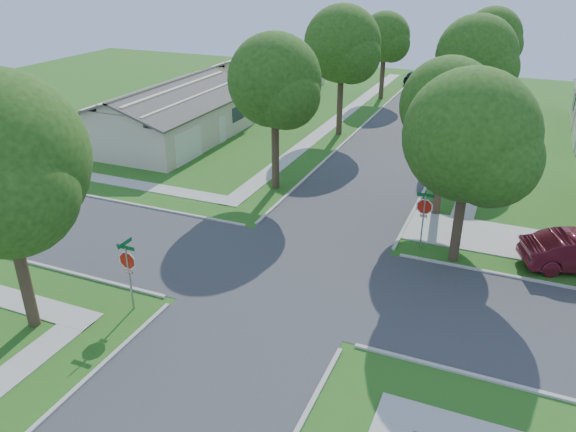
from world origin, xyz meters
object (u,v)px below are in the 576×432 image
at_px(stop_sign_sw, 128,263).
at_px(tree_e_near, 449,110).
at_px(house_nw_near, 170,119).
at_px(car_curb_west, 415,77).
at_px(tree_e_far, 492,39).
at_px(house_nw_far, 266,77).
at_px(tree_sw_corner, 0,168).
at_px(car_curb_east, 443,98).
at_px(tree_w_mid, 343,48).
at_px(tree_e_mid, 477,59).
at_px(tree_w_near, 276,85).
at_px(stop_sign_ne, 424,209).
at_px(tree_w_far, 385,39).
at_px(tree_ne_corner, 471,142).

bearing_deg(stop_sign_sw, tree_e_near, 55.41).
distance_m(house_nw_near, car_curb_west, 30.48).
height_order(stop_sign_sw, car_curb_west, stop_sign_sw).
height_order(tree_e_far, house_nw_far, tree_e_far).
bearing_deg(tree_sw_corner, car_curb_east, 77.97).
bearing_deg(tree_w_mid, tree_e_mid, -0.00).
height_order(tree_w_near, tree_sw_corner, tree_sw_corner).
bearing_deg(car_curb_west, tree_w_mid, 90.21).
relative_size(house_nw_near, car_curb_west, 3.37).
relative_size(stop_sign_sw, stop_sign_ne, 1.00).
xyz_separation_m(tree_e_far, house_nw_near, (-20.75, -19.01, -4.46)).
distance_m(tree_e_mid, tree_w_mid, 9.40).
relative_size(stop_sign_ne, house_nw_near, 0.22).
relative_size(stop_sign_ne, tree_e_far, 0.34).
distance_m(tree_w_near, tree_w_far, 25.01).
xyz_separation_m(tree_w_mid, tree_w_far, (-0.01, 13.00, -0.98)).
height_order(tree_w_mid, tree_ne_corner, tree_w_mid).
bearing_deg(house_nw_near, stop_sign_sw, -60.17).
xyz_separation_m(tree_e_near, tree_sw_corner, (-12.19, -16.00, 0.62)).
relative_size(house_nw_far, car_curb_west, 3.37).
bearing_deg(tree_w_mid, house_nw_far, 135.93).
bearing_deg(car_curb_east, tree_w_mid, -108.39).
xyz_separation_m(tree_w_near, car_curb_west, (1.44, 33.64, -5.53)).
bearing_deg(stop_sign_sw, stop_sign_ne, 45.00).
height_order(stop_sign_sw, tree_e_mid, tree_e_mid).
bearing_deg(tree_e_far, tree_w_near, -110.60).
distance_m(tree_w_mid, tree_sw_corner, 28.14).
bearing_deg(house_nw_near, house_nw_far, 90.00).
xyz_separation_m(tree_e_mid, car_curb_east, (-3.56, 12.53, -5.57)).
relative_size(tree_w_near, house_nw_near, 0.66).
bearing_deg(tree_e_mid, tree_e_near, -90.03).
height_order(tree_w_near, house_nw_near, tree_w_near).
bearing_deg(car_curb_west, tree_sw_corner, 89.14).
xyz_separation_m(tree_w_far, tree_sw_corner, (-2.78, -41.00, 0.76)).
relative_size(tree_w_mid, tree_sw_corner, 1.00).
bearing_deg(tree_e_mid, stop_sign_ne, -90.20).
xyz_separation_m(tree_w_near, house_nw_far, (-11.35, 22.99, -4.60)).
bearing_deg(stop_sign_ne, tree_e_near, 89.32).
relative_size(tree_ne_corner, house_nw_near, 0.64).
height_order(tree_w_far, tree_ne_corner, tree_ne_corner).
bearing_deg(tree_e_near, stop_sign_ne, -90.68).
distance_m(stop_sign_sw, tree_w_near, 14.30).
distance_m(stop_sign_ne, house_nw_near, 23.12).
height_order(tree_w_far, tree_sw_corner, tree_sw_corner).
distance_m(tree_w_mid, car_curb_east, 15.00).
bearing_deg(tree_e_near, tree_w_mid, 128.05).
bearing_deg(tree_sw_corner, tree_ne_corner, 39.07).
distance_m(tree_sw_corner, car_curb_west, 50.14).
relative_size(tree_e_mid, tree_w_mid, 0.96).
bearing_deg(tree_e_far, tree_ne_corner, -86.91).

